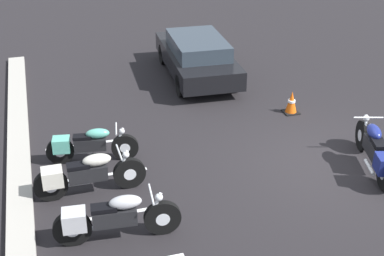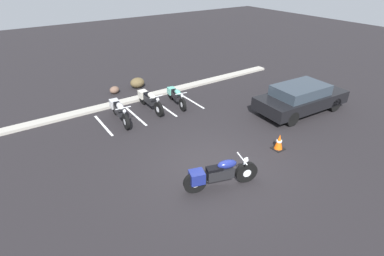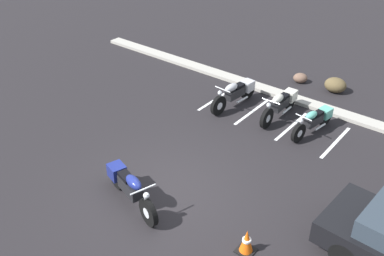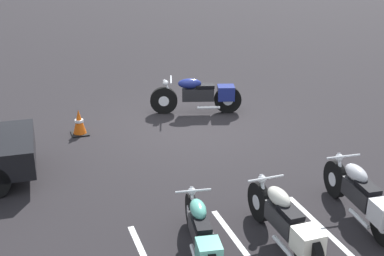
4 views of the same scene
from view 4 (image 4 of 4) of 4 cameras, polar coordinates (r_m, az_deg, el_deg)
ground at (r=13.07m, az=-0.01°, el=0.18°), size 60.00×60.00×0.00m
motorcycle_navy_featured at (r=13.79m, az=0.92°, el=3.56°), size 2.30×0.98×0.93m
parked_bike_0 at (r=9.38m, az=17.75°, el=-6.96°), size 0.65×2.28×0.90m
parked_bike_1 at (r=8.39m, az=10.00°, el=-9.85°), size 0.63×2.25×0.89m
parked_bike_2 at (r=8.10m, az=0.96°, el=-11.13°), size 0.67×2.04×0.80m
traffic_cone at (r=12.78m, az=-11.94°, el=0.55°), size 0.40×0.40×0.61m
stall_line_1 at (r=9.29m, az=13.56°, el=-10.19°), size 0.10×2.10×0.00m
stall_line_2 at (r=8.65m, az=4.98°, el=-12.19°), size 0.10×2.10×0.00m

